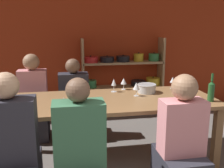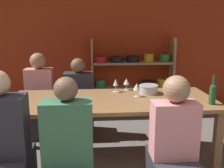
{
  "view_description": "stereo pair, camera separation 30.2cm",
  "coord_description": "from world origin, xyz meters",
  "px_view_note": "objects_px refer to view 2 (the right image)",
  "views": [
    {
      "loc": [
        -0.58,
        -0.86,
        1.58
      ],
      "look_at": [
        -0.06,
        2.04,
        0.9
      ],
      "focal_mm": 42.0,
      "sensor_mm": 36.0,
      "label": 1
    },
    {
      "loc": [
        -0.28,
        -0.9,
        1.58
      ],
      "look_at": [
        -0.06,
        2.04,
        0.9
      ],
      "focal_mm": 42.0,
      "sensor_mm": 36.0,
      "label": 2
    }
  ],
  "objects_px": {
    "dining_table": "(113,106)",
    "person_near_c": "(5,162)",
    "shelf_unit": "(132,82)",
    "person_far_b": "(41,105)",
    "mixing_bowl": "(149,89)",
    "person_near_b": "(173,157)",
    "wine_glass_red_a": "(116,83)",
    "person_far_a": "(79,107)",
    "wine_glass_empty_c": "(137,87)",
    "wine_glass_white_a": "(126,82)",
    "wine_glass_empty_b": "(71,101)",
    "wine_glass_white_b": "(177,82)",
    "wine_bottle_green": "(213,93)",
    "wine_glass_empty_a": "(59,101)",
    "person_near_a": "(69,164)"
  },
  "relations": [
    {
      "from": "dining_table",
      "to": "person_near_c",
      "type": "distance_m",
      "value": 1.26
    },
    {
      "from": "shelf_unit",
      "to": "person_far_b",
      "type": "height_order",
      "value": "shelf_unit"
    },
    {
      "from": "mixing_bowl",
      "to": "person_near_b",
      "type": "relative_size",
      "value": 0.2
    },
    {
      "from": "wine_glass_red_a",
      "to": "person_far_a",
      "type": "height_order",
      "value": "person_far_a"
    },
    {
      "from": "wine_glass_empty_c",
      "to": "dining_table",
      "type": "bearing_deg",
      "value": -165.14
    },
    {
      "from": "wine_glass_white_a",
      "to": "wine_glass_red_a",
      "type": "xyz_separation_m",
      "value": [
        -0.15,
        -0.09,
        0.01
      ]
    },
    {
      "from": "wine_glass_white_a",
      "to": "wine_glass_empty_b",
      "type": "bearing_deg",
      "value": -128.54
    },
    {
      "from": "wine_glass_red_a",
      "to": "wine_glass_white_b",
      "type": "relative_size",
      "value": 1.1
    },
    {
      "from": "shelf_unit",
      "to": "person_near_c",
      "type": "height_order",
      "value": "shelf_unit"
    },
    {
      "from": "wine_glass_empty_c",
      "to": "wine_bottle_green",
      "type": "bearing_deg",
      "value": -25.65
    },
    {
      "from": "person_near_b",
      "to": "person_far_a",
      "type": "bearing_deg",
      "value": 119.44
    },
    {
      "from": "wine_glass_red_a",
      "to": "wine_glass_white_b",
      "type": "distance_m",
      "value": 0.79
    },
    {
      "from": "wine_glass_empty_a",
      "to": "wine_glass_white_b",
      "type": "relative_size",
      "value": 1.04
    },
    {
      "from": "shelf_unit",
      "to": "person_near_c",
      "type": "bearing_deg",
      "value": -120.42
    },
    {
      "from": "wine_glass_empty_c",
      "to": "person_near_a",
      "type": "bearing_deg",
      "value": -128.87
    },
    {
      "from": "person_far_b",
      "to": "mixing_bowl",
      "type": "bearing_deg",
      "value": 157.02
    },
    {
      "from": "wine_glass_red_a",
      "to": "person_far_a",
      "type": "relative_size",
      "value": 0.15
    },
    {
      "from": "wine_glass_empty_a",
      "to": "person_far_a",
      "type": "xyz_separation_m",
      "value": [
        0.13,
        1.19,
        -0.46
      ]
    },
    {
      "from": "wine_glass_empty_b",
      "to": "wine_glass_white_b",
      "type": "bearing_deg",
      "value": 30.38
    },
    {
      "from": "person_near_a",
      "to": "shelf_unit",
      "type": "bearing_deg",
      "value": 70.01
    },
    {
      "from": "dining_table",
      "to": "person_near_a",
      "type": "relative_size",
      "value": 1.96
    },
    {
      "from": "wine_glass_red_a",
      "to": "person_far_a",
      "type": "distance_m",
      "value": 0.82
    },
    {
      "from": "wine_glass_white_a",
      "to": "person_far_a",
      "type": "bearing_deg",
      "value": 148.47
    },
    {
      "from": "wine_glass_red_a",
      "to": "wine_glass_empty_c",
      "type": "height_order",
      "value": "wine_glass_red_a"
    },
    {
      "from": "mixing_bowl",
      "to": "wine_glass_white_a",
      "type": "bearing_deg",
      "value": 141.41
    },
    {
      "from": "wine_glass_empty_a",
      "to": "person_near_a",
      "type": "xyz_separation_m",
      "value": [
        0.11,
        -0.42,
        -0.44
      ]
    },
    {
      "from": "wine_glass_empty_a",
      "to": "wine_glass_red_a",
      "type": "relative_size",
      "value": 0.95
    },
    {
      "from": "wine_glass_empty_c",
      "to": "wine_glass_red_a",
      "type": "bearing_deg",
      "value": 133.25
    },
    {
      "from": "wine_bottle_green",
      "to": "person_near_c",
      "type": "relative_size",
      "value": 0.25
    },
    {
      "from": "mixing_bowl",
      "to": "person_far_b",
      "type": "height_order",
      "value": "person_far_b"
    },
    {
      "from": "wine_glass_white_a",
      "to": "wine_glass_empty_c",
      "type": "xyz_separation_m",
      "value": [
        0.08,
        -0.33,
        0.01
      ]
    },
    {
      "from": "wine_glass_empty_b",
      "to": "person_near_a",
      "type": "height_order",
      "value": "person_near_a"
    },
    {
      "from": "wine_glass_white_b",
      "to": "person_near_b",
      "type": "bearing_deg",
      "value": -108.76
    },
    {
      "from": "dining_table",
      "to": "shelf_unit",
      "type": "bearing_deg",
      "value": 74.23
    },
    {
      "from": "wine_glass_white_a",
      "to": "person_near_a",
      "type": "relative_size",
      "value": 0.13
    },
    {
      "from": "wine_glass_empty_b",
      "to": "wine_glass_white_a",
      "type": "bearing_deg",
      "value": 51.46
    },
    {
      "from": "shelf_unit",
      "to": "wine_glass_white_b",
      "type": "relative_size",
      "value": 9.63
    },
    {
      "from": "wine_glass_white_b",
      "to": "person_near_b",
      "type": "height_order",
      "value": "person_near_b"
    },
    {
      "from": "person_far_a",
      "to": "person_far_b",
      "type": "height_order",
      "value": "person_far_b"
    },
    {
      "from": "wine_glass_empty_b",
      "to": "person_far_b",
      "type": "relative_size",
      "value": 0.13
    },
    {
      "from": "person_far_b",
      "to": "person_near_c",
      "type": "distance_m",
      "value": 1.59
    },
    {
      "from": "wine_glass_empty_c",
      "to": "person_far_b",
      "type": "height_order",
      "value": "person_far_b"
    },
    {
      "from": "wine_glass_white_b",
      "to": "wine_glass_empty_a",
      "type": "bearing_deg",
      "value": -151.76
    },
    {
      "from": "wine_glass_red_a",
      "to": "mixing_bowl",
      "type": "bearing_deg",
      "value": -14.97
    },
    {
      "from": "wine_bottle_green",
      "to": "wine_glass_white_b",
      "type": "xyz_separation_m",
      "value": [
        -0.18,
        0.63,
        -0.01
      ]
    },
    {
      "from": "wine_bottle_green",
      "to": "wine_glass_red_a",
      "type": "relative_size",
      "value": 1.87
    },
    {
      "from": "person_near_b",
      "to": "wine_glass_empty_b",
      "type": "bearing_deg",
      "value": 157.16
    },
    {
      "from": "dining_table",
      "to": "wine_glass_white_b",
      "type": "xyz_separation_m",
      "value": [
        0.85,
        0.35,
        0.19
      ]
    },
    {
      "from": "wine_glass_empty_b",
      "to": "wine_glass_empty_c",
      "type": "height_order",
      "value": "wine_glass_empty_c"
    },
    {
      "from": "wine_bottle_green",
      "to": "person_near_a",
      "type": "height_order",
      "value": "person_near_a"
    }
  ]
}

